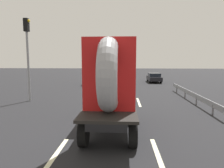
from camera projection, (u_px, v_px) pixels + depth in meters
name	position (u px, v px, depth m)	size (l,w,h in m)	color
ground_plane	(103.00, 128.00, 8.90)	(120.00, 120.00, 0.00)	black
flatbed_truck	(111.00, 88.00, 8.48)	(2.02, 4.66, 3.79)	black
distant_sedan	(93.00, 78.00, 24.99)	(1.72, 4.02, 1.31)	black
traffic_light	(28.00, 48.00, 14.36)	(0.42, 0.36, 5.85)	gray
guardrail	(190.00, 94.00, 14.77)	(0.10, 10.05, 0.71)	gray
lane_dash_left_near	(54.00, 158.00, 6.24)	(2.88, 0.16, 0.01)	beige
lane_dash_left_far	(93.00, 103.00, 14.13)	(2.39, 0.16, 0.01)	beige
lane_dash_right_near	(158.00, 155.00, 6.41)	(2.56, 0.16, 0.01)	beige
lane_dash_right_far	(139.00, 102.00, 14.37)	(2.94, 0.16, 0.01)	beige
oncoming_car	(154.00, 77.00, 26.88)	(1.61, 3.75, 1.22)	black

